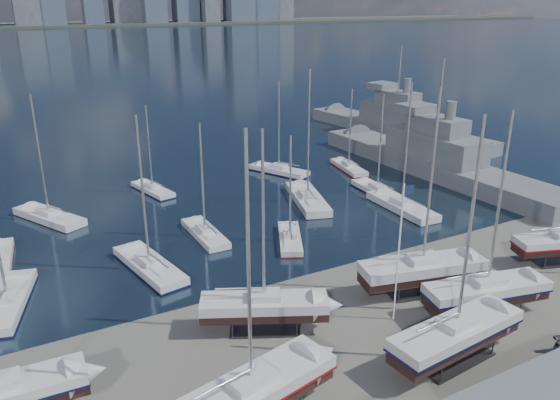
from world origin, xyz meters
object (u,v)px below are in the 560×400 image
naval_ship_east (433,162)px  flagpole (400,245)px  sailboat_cradle_0 (1,395)px  naval_ship_west (395,126)px

naval_ship_east → flagpole: size_ratio=3.82×
sailboat_cradle_0 → flagpole: (27.86, -2.15, 4.46)m
sailboat_cradle_0 → flagpole: 28.30m
naval_ship_west → naval_ship_east: bearing=145.8°
naval_ship_west → flagpole: size_ratio=3.63×
sailboat_cradle_0 → naval_ship_west: bearing=36.3°
sailboat_cradle_0 → naval_ship_east: naval_ship_east is taller
naval_ship_east → flagpole: naval_ship_east is taller
naval_ship_east → flagpole: bearing=130.6°
naval_ship_east → flagpole: (-30.51, -28.08, 4.86)m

